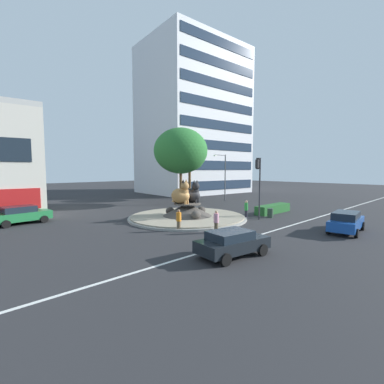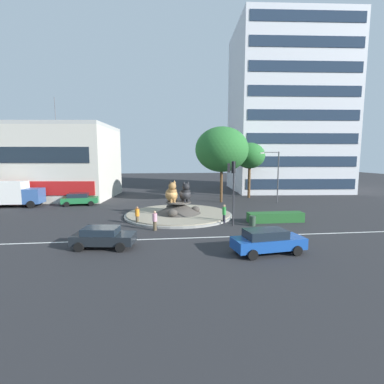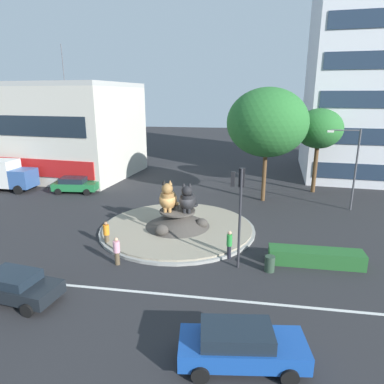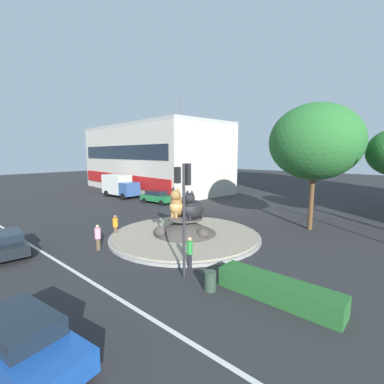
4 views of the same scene
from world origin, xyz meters
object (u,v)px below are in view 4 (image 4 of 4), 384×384
pedestrian_pink_shirt (98,237)px  hatchback_near_shophouse (7,243)px  shophouse_block (153,158)px  parked_car_right (157,197)px  delivery_box_truck (119,185)px  sedan_on_far_lane (23,341)px  pedestrian_green_shirt (190,251)px  litter_bin (210,281)px  broadleaf_tree_behind_island (315,142)px  cat_statue_tabby (179,205)px  traffic_light_mast (184,196)px  pedestrian_orange_shirt (115,225)px  cat_statue_black (193,208)px

pedestrian_pink_shirt → hatchback_near_shophouse: 5.37m
shophouse_block → parked_car_right: (10.44, -8.31, -4.58)m
pedestrian_pink_shirt → delivery_box_truck: (-17.48, 13.41, 0.78)m
pedestrian_pink_shirt → sedan_on_far_lane: (7.22, -6.51, -0.06)m
pedestrian_pink_shirt → sedan_on_far_lane: size_ratio=0.35×
pedestrian_green_shirt → litter_bin: 2.65m
shophouse_block → parked_car_right: size_ratio=6.23×
shophouse_block → delivery_box_truck: (2.68, -8.63, -3.74)m
broadleaf_tree_behind_island → pedestrian_green_shirt: bearing=-101.2°
shophouse_block → hatchback_near_shophouse: size_ratio=6.52×
delivery_box_truck → shophouse_block: bearing=108.2°
shophouse_block → pedestrian_pink_shirt: (20.16, -22.04, -4.52)m
sedan_on_far_lane → hatchback_near_shophouse: size_ratio=1.11×
sedan_on_far_lane → parked_car_right: (-16.93, 20.24, 0.00)m
hatchback_near_shophouse → cat_statue_tabby: bearing=71.0°
litter_bin → shophouse_block: bearing=143.4°
traffic_light_mast → cat_statue_tabby: bearing=49.9°
litter_bin → pedestrian_pink_shirt: bearing=-175.9°
pedestrian_orange_shirt → parked_car_right: pedestrian_orange_shirt is taller
traffic_light_mast → sedan_on_far_lane: size_ratio=1.21×
sedan_on_far_lane → hatchback_near_shophouse: (-10.63, 2.36, -0.06)m
parked_car_right → delivery_box_truck: delivery_box_truck is taller
pedestrian_pink_shirt → hatchback_near_shophouse: (-3.40, -4.15, -0.12)m
cat_statue_tabby → hatchback_near_shophouse: cat_statue_tabby is taller
shophouse_block → hatchback_near_shophouse: bearing=-51.2°
cat_statue_black → pedestrian_green_shirt: 5.31m
shophouse_block → pedestrian_pink_shirt: size_ratio=16.72×
broadleaf_tree_behind_island → pedestrian_green_shirt: 13.91m
pedestrian_orange_shirt → litter_bin: bearing=-177.2°
pedestrian_orange_shirt → sedan_on_far_lane: (8.84, -8.87, -0.05)m
pedestrian_green_shirt → traffic_light_mast: bearing=-14.1°
cat_statue_tabby → broadleaf_tree_behind_island: 11.85m
cat_statue_black → pedestrian_orange_shirt: cat_statue_black is taller
cat_statue_tabby → shophouse_block: 27.36m
broadleaf_tree_behind_island → delivery_box_truck: (-26.24, -0.63, -5.46)m
cat_statue_black → pedestrian_pink_shirt: (-3.11, -5.83, -1.41)m
pedestrian_green_shirt → litter_bin: (2.32, -1.20, -0.49)m
sedan_on_far_lane → delivery_box_truck: (-24.70, 19.93, 0.85)m
hatchback_near_shophouse → delivery_box_truck: (-14.08, 17.57, 0.91)m
cat_statue_black → broadleaf_tree_behind_island: size_ratio=0.22×
cat_statue_black → pedestrian_orange_shirt: (-4.73, -3.47, -1.43)m
cat_statue_black → pedestrian_pink_shirt: 6.75m
hatchback_near_shophouse → litter_bin: 12.97m
pedestrian_pink_shirt → delivery_box_truck: size_ratio=0.26×
hatchback_near_shophouse → pedestrian_pink_shirt: bearing=58.7°
pedestrian_green_shirt → hatchback_near_shophouse: (-9.73, -5.97, -0.19)m
traffic_light_mast → hatchback_near_shophouse: size_ratio=1.34×
sedan_on_far_lane → traffic_light_mast: bearing=85.6°
pedestrian_orange_shirt → litter_bin: pedestrian_orange_shirt is taller
parked_car_right → cat_statue_tabby: bearing=-40.3°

